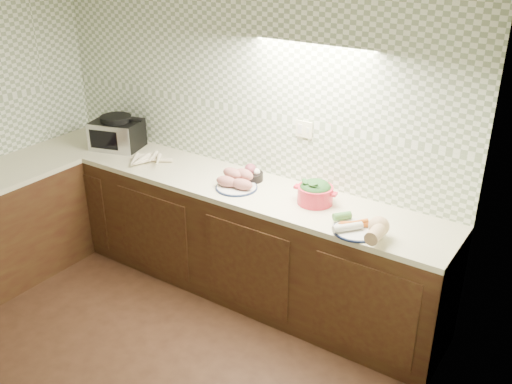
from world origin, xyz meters
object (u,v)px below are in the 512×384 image
Objects in this scene: parsnip_pile at (147,158)px; dutch_oven at (315,192)px; toaster_oven at (117,133)px; sweet_potato_plate at (237,181)px; veg_plate at (367,227)px; onion_bowl at (252,174)px.

dutch_oven reaches higher than parsnip_pile.
toaster_oven reaches higher than sweet_potato_plate.
sweet_potato_plate is 0.60m from dutch_oven.
toaster_oven reaches higher than veg_plate.
dutch_oven is at bearing 9.23° from sweet_potato_plate.
sweet_potato_plate is 1.86× the size of onion_bowl.
toaster_oven is 1.35m from onion_bowl.
toaster_oven is 1.93m from dutch_oven.
toaster_oven is 1.52× the size of sweet_potato_plate.
onion_bowl is 1.10m from veg_plate.
veg_plate is (1.06, -0.29, 0.00)m from onion_bowl.
parsnip_pile is 1.07× the size of dutch_oven.
toaster_oven is at bearing 174.97° from veg_plate.
sweet_potato_plate is at bearing -0.20° from parsnip_pile.
toaster_oven is 1.50× the size of dutch_oven.
parsnip_pile is 0.80× the size of veg_plate.
toaster_oven reaches higher than dutch_oven.
toaster_oven is 1.41× the size of parsnip_pile.
toaster_oven is 2.83× the size of onion_bowl.
veg_plate is at bearing -29.50° from dutch_oven.
sweet_potato_plate is at bearing -20.68° from toaster_oven.
parsnip_pile is 1.49m from dutch_oven.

